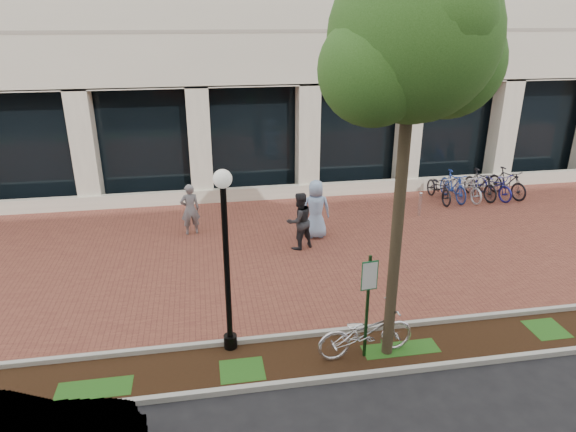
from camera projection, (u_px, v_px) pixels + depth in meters
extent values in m
plane|color=black|center=(275.00, 250.00, 15.27)|extent=(120.00, 120.00, 0.00)
cube|color=brown|center=(275.00, 250.00, 15.27)|extent=(40.00, 9.00, 0.01)
cube|color=black|center=(312.00, 358.00, 10.46)|extent=(40.00, 1.50, 0.01)
cube|color=#ADACA3|center=(305.00, 335.00, 11.12)|extent=(40.00, 0.12, 0.12)
cube|color=#ADACA3|center=(321.00, 380.00, 9.75)|extent=(40.00, 0.12, 0.12)
cube|color=black|center=(253.00, 138.00, 19.63)|extent=(40.00, 0.15, 4.20)
cube|color=beige|center=(257.00, 193.00, 19.30)|extent=(40.00, 0.25, 0.50)
cube|color=beige|center=(255.00, 143.00, 18.99)|extent=(0.80, 0.80, 4.20)
cube|color=#123314|center=(367.00, 308.00, 10.11)|extent=(0.05, 0.05, 2.29)
cube|color=#186234|center=(370.00, 276.00, 9.81)|extent=(0.34, 0.02, 0.62)
cube|color=silver|center=(370.00, 276.00, 9.80)|extent=(0.30, 0.01, 0.56)
cylinder|color=black|center=(230.00, 341.00, 10.74)|extent=(0.28, 0.28, 0.30)
cylinder|color=black|center=(227.00, 272.00, 10.14)|extent=(0.12, 0.12, 3.57)
sphere|color=silver|center=(222.00, 179.00, 9.43)|extent=(0.36, 0.36, 0.36)
cylinder|color=#4D402C|center=(395.00, 248.00, 9.77)|extent=(0.22, 0.22, 4.78)
sphere|color=#274F18|center=(413.00, 37.00, 8.37)|extent=(2.84, 2.84, 2.84)
sphere|color=#274F18|center=(447.00, 61.00, 8.91)|extent=(1.99, 1.99, 1.99)
sphere|color=#274F18|center=(374.00, 70.00, 8.25)|extent=(1.84, 1.84, 1.84)
imported|color=silver|center=(366.00, 332.00, 10.39)|extent=(2.11, 0.91, 1.08)
imported|color=slate|center=(190.00, 209.00, 16.08)|extent=(0.67, 0.50, 1.66)
imported|color=#28292D|center=(299.00, 221.00, 15.07)|extent=(1.04, 0.94, 1.74)
imported|color=#98B8E3|center=(316.00, 209.00, 15.82)|extent=(0.93, 0.63, 1.85)
cylinder|color=silver|center=(420.00, 205.00, 17.71)|extent=(0.11, 0.11, 0.76)
sphere|color=silver|center=(421.00, 194.00, 17.55)|extent=(0.12, 0.12, 0.12)
imported|color=black|center=(439.00, 188.00, 19.09)|extent=(0.70, 1.91, 1.00)
imported|color=navy|center=(453.00, 186.00, 19.15)|extent=(0.65, 1.87, 1.11)
imported|color=silver|center=(467.00, 187.00, 19.26)|extent=(0.89, 1.96, 1.00)
imported|color=black|center=(480.00, 184.00, 19.33)|extent=(0.83, 1.90, 1.11)
imported|color=navy|center=(494.00, 185.00, 19.44)|extent=(1.07, 2.00, 1.00)
imported|color=black|center=(507.00, 183.00, 19.50)|extent=(1.01, 1.91, 1.11)
cylinder|color=silver|center=(473.00, 189.00, 19.34)|extent=(0.04, 0.04, 0.80)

